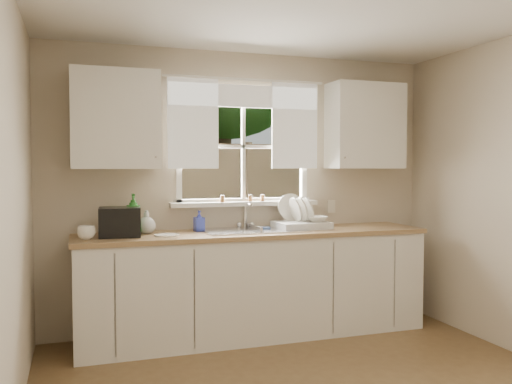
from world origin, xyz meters
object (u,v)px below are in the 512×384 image
object	(u,v)px
soap_bottle_a	(133,214)
cup	(86,233)
black_appliance	(120,222)
dish_rack	(301,221)

from	to	relation	value
soap_bottle_a	cup	world-z (taller)	soap_bottle_a
soap_bottle_a	cup	distance (m)	0.44
black_appliance	cup	bearing A→B (deg)	-152.13
dish_rack	cup	xyz separation A→B (m)	(-1.85, -0.17, -0.01)
dish_rack	soap_bottle_a	distance (m)	1.48
dish_rack	soap_bottle_a	xyz separation A→B (m)	(-1.48, 0.03, 0.10)
cup	dish_rack	bearing A→B (deg)	-17.71
dish_rack	soap_bottle_a	bearing A→B (deg)	178.87
soap_bottle_a	black_appliance	bearing A→B (deg)	-145.08
black_appliance	dish_rack	bearing A→B (deg)	6.48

